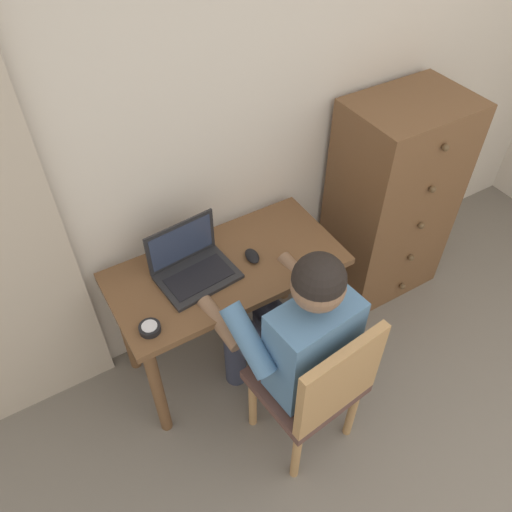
{
  "coord_description": "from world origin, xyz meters",
  "views": [
    {
      "loc": [
        -1.0,
        0.42,
        2.4
      ],
      "look_at": [
        -0.2,
        1.76,
        0.81
      ],
      "focal_mm": 35.55,
      "sensor_mm": 36.0,
      "label": 1
    }
  ],
  "objects_px": {
    "chair": "(317,385)",
    "computer_mouse": "(252,256)",
    "laptop": "(192,265)",
    "dresser": "(391,202)",
    "desk_clock": "(150,328)",
    "desk": "(227,284)",
    "person_seated": "(292,331)"
  },
  "relations": [
    {
      "from": "computer_mouse",
      "to": "desk",
      "type": "bearing_deg",
      "value": 179.05
    },
    {
      "from": "laptop",
      "to": "chair",
      "type": "bearing_deg",
      "value": -70.05
    },
    {
      "from": "desk",
      "to": "laptop",
      "type": "relative_size",
      "value": 2.97
    },
    {
      "from": "desk",
      "to": "person_seated",
      "type": "bearing_deg",
      "value": -80.54
    },
    {
      "from": "person_seated",
      "to": "computer_mouse",
      "type": "distance_m",
      "value": 0.43
    },
    {
      "from": "chair",
      "to": "laptop",
      "type": "bearing_deg",
      "value": 109.95
    },
    {
      "from": "desk",
      "to": "laptop",
      "type": "xyz_separation_m",
      "value": [
        -0.15,
        0.04,
        0.17
      ]
    },
    {
      "from": "desk",
      "to": "dresser",
      "type": "bearing_deg",
      "value": 2.98
    },
    {
      "from": "chair",
      "to": "person_seated",
      "type": "relative_size",
      "value": 0.73
    },
    {
      "from": "person_seated",
      "to": "laptop",
      "type": "height_order",
      "value": "person_seated"
    },
    {
      "from": "dresser",
      "to": "computer_mouse",
      "type": "relative_size",
      "value": 12.12
    },
    {
      "from": "person_seated",
      "to": "chair",
      "type": "bearing_deg",
      "value": -84.52
    },
    {
      "from": "desk",
      "to": "person_seated",
      "type": "distance_m",
      "value": 0.45
    },
    {
      "from": "person_seated",
      "to": "laptop",
      "type": "bearing_deg",
      "value": 114.92
    },
    {
      "from": "computer_mouse",
      "to": "desk_clock",
      "type": "xyz_separation_m",
      "value": [
        -0.57,
        -0.14,
        -0.0
      ]
    },
    {
      "from": "computer_mouse",
      "to": "dresser",
      "type": "bearing_deg",
      "value": 12.32
    },
    {
      "from": "desk",
      "to": "chair",
      "type": "bearing_deg",
      "value": -81.69
    },
    {
      "from": "person_seated",
      "to": "desk",
      "type": "bearing_deg",
      "value": 99.46
    },
    {
      "from": "dresser",
      "to": "laptop",
      "type": "distance_m",
      "value": 1.23
    },
    {
      "from": "dresser",
      "to": "chair",
      "type": "height_order",
      "value": "dresser"
    },
    {
      "from": "desk",
      "to": "chair",
      "type": "xyz_separation_m",
      "value": [
        0.09,
        -0.62,
        -0.1
      ]
    },
    {
      "from": "dresser",
      "to": "desk",
      "type": "bearing_deg",
      "value": -177.02
    },
    {
      "from": "chair",
      "to": "person_seated",
      "type": "xyz_separation_m",
      "value": [
        -0.02,
        0.18,
        0.18
      ]
    },
    {
      "from": "desk",
      "to": "person_seated",
      "type": "height_order",
      "value": "person_seated"
    },
    {
      "from": "person_seated",
      "to": "computer_mouse",
      "type": "bearing_deg",
      "value": 82.64
    },
    {
      "from": "dresser",
      "to": "computer_mouse",
      "type": "xyz_separation_m",
      "value": [
        -0.94,
        -0.08,
        0.12
      ]
    },
    {
      "from": "chair",
      "to": "computer_mouse",
      "type": "relative_size",
      "value": 8.78
    },
    {
      "from": "laptop",
      "to": "desk_clock",
      "type": "xyz_separation_m",
      "value": [
        -0.29,
        -0.2,
        -0.04
      ]
    },
    {
      "from": "computer_mouse",
      "to": "desk_clock",
      "type": "bearing_deg",
      "value": -158.24
    },
    {
      "from": "chair",
      "to": "computer_mouse",
      "type": "height_order",
      "value": "chair"
    },
    {
      "from": "laptop",
      "to": "computer_mouse",
      "type": "height_order",
      "value": "laptop"
    },
    {
      "from": "chair",
      "to": "computer_mouse",
      "type": "xyz_separation_m",
      "value": [
        0.04,
        0.6,
        0.24
      ]
    }
  ]
}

